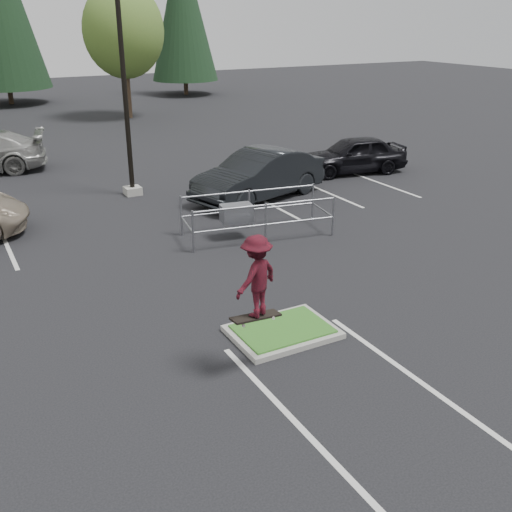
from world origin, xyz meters
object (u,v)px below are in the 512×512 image
light_pole (123,70)px  cart_corral (241,213)px  skateboarder (256,277)px  car_r_charc (259,175)px  car_r_black (354,155)px  decid_c (123,34)px  conif_c (183,8)px

light_pole → cart_corral: size_ratio=2.16×
skateboarder → car_r_charc: bearing=-141.9°
car_r_charc → car_r_black: bearing=88.6°
car_r_charc → car_r_black: 5.70m
light_pole → decid_c: size_ratio=1.21×
light_pole → car_r_charc: size_ratio=1.87×
conif_c → skateboarder: conif_c is taller
cart_corral → car_r_black: size_ratio=1.02×
cart_corral → car_r_charc: bearing=63.5°
skateboarder → conif_c: bearing=-133.4°
car_r_black → conif_c: bearing=-177.4°
conif_c → skateboarder: bearing=-110.6°
car_r_charc → decid_c: bearing=159.1°
conif_c → car_r_black: bearing=-97.9°
conif_c → car_r_black: 29.65m
decid_c → light_pole: bearing=-107.1°
cart_corral → skateboarder: skateboarder is taller
light_pole → cart_corral: bearing=-76.4°
decid_c → skateboarder: size_ratio=4.96×
conif_c → cart_corral: (-12.00, -33.69, -6.05)m
conif_c → cart_corral: conif_c is taller
light_pole → conif_c: size_ratio=0.81×
conif_c → car_r_black: size_ratio=2.71×
light_pole → decid_c: light_pole is taller
decid_c → conif_c: conif_c is taller
light_pole → skateboarder: light_pole is taller
light_pole → car_r_charc: light_pole is taller
light_pole → skateboarder: (-1.70, -13.00, -2.55)m
conif_c → cart_corral: bearing=-109.6°
car_r_black → cart_corral: bearing=-47.7°
light_pole → car_r_black: size_ratio=2.19×
conif_c → car_r_charc: bearing=-107.4°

